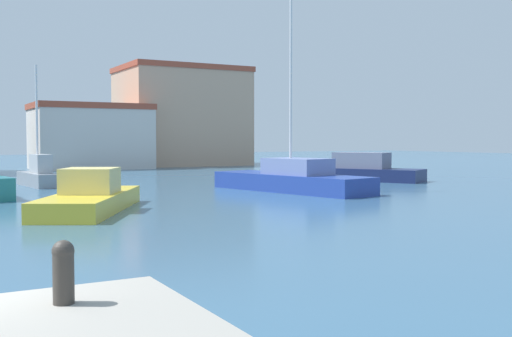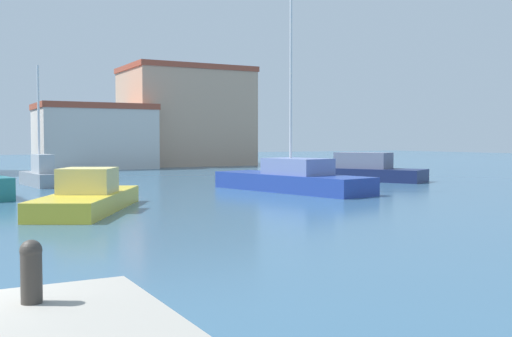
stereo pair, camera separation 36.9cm
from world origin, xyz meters
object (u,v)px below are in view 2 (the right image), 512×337
Objects in this scene: sailboat_grey_inner_mooring at (40,174)px; motorboat_navy_near_pier at (359,171)px; sailboat_blue_outer_mooring at (292,179)px; mooring_bollard at (31,269)px; motorboat_yellow_distant_east at (88,197)px.

motorboat_navy_near_pier is at bearing -14.14° from sailboat_grey_inner_mooring.
mooring_bollard is at bearing -127.42° from sailboat_blue_outer_mooring.
sailboat_grey_inner_mooring is at bearing 137.72° from sailboat_blue_outer_mooring.
motorboat_navy_near_pier is (18.16, -4.58, -0.04)m from sailboat_grey_inner_mooring.
sailboat_grey_inner_mooring is at bearing 88.19° from motorboat_yellow_distant_east.
motorboat_navy_near_pier is 1.15× the size of motorboat_yellow_distant_east.
mooring_bollard is 0.07× the size of motorboat_navy_near_pier.
sailboat_blue_outer_mooring reaches higher than motorboat_navy_near_pier.
sailboat_grey_inner_mooring is (4.61, 28.84, -0.72)m from mooring_bollard.
sailboat_grey_inner_mooring is 0.79× the size of motorboat_navy_near_pier.
motorboat_yellow_distant_east is (4.20, 15.99, -0.88)m from mooring_bollard.
motorboat_yellow_distant_east is (-18.57, -8.27, -0.12)m from motorboat_navy_near_pier.
sailboat_blue_outer_mooring reaches higher than motorboat_yellow_distant_east.
sailboat_blue_outer_mooring is (10.70, 3.49, 0.13)m from motorboat_yellow_distant_east.
motorboat_yellow_distant_east is 0.73× the size of sailboat_blue_outer_mooring.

